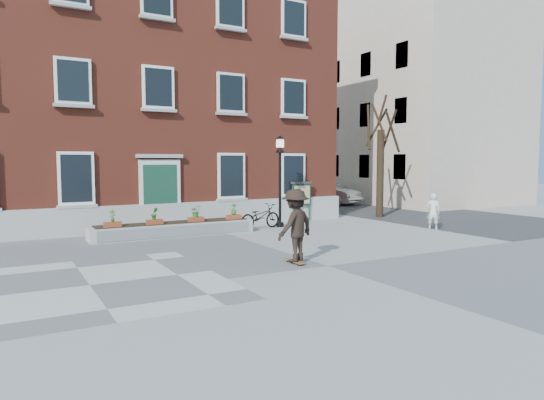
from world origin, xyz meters
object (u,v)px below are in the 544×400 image
skateboarder (295,225)px  bicycle (260,216)px  lamp_post (280,168)px  parked_car (329,193)px  bystander (433,212)px  notice_board (301,194)px

skateboarder → bicycle: bearing=70.1°
bicycle → lamp_post: lamp_post is taller
parked_car → skateboarder: 18.84m
parked_car → bystander: bystander is taller
notice_board → bicycle: bearing=-155.2°
bicycle → notice_board: 3.33m
lamp_post → parked_car: bearing=43.6°
notice_board → skateboarder: skateboarder is taller
notice_board → skateboarder: size_ratio=0.90×
bystander → skateboarder: size_ratio=0.73×
skateboarder → parked_car: bearing=51.2°
bicycle → skateboarder: 7.04m
bicycle → notice_board: bearing=-73.7°
bystander → lamp_post: bearing=16.1°
parked_car → lamp_post: (-8.42, -8.01, 1.80)m
parked_car → bystander: bearing=-120.2°
bicycle → parked_car: 12.41m
bystander → lamp_post: size_ratio=0.39×
parked_car → skateboarder: skateboarder is taller
lamp_post → skateboarder: 7.62m
bystander → notice_board: bearing=-5.3°
notice_board → parked_car: bearing=46.0°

